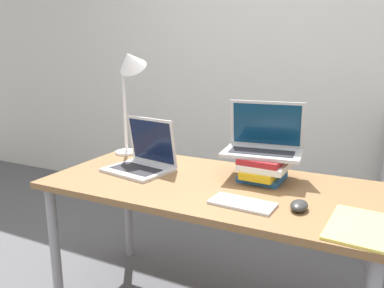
# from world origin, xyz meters

# --- Properties ---
(wall_back) EXTENTS (8.00, 0.05, 2.70)m
(wall_back) POSITION_xyz_m (0.00, 1.88, 1.35)
(wall_back) COLOR silver
(wall_back) RESTS_ON ground_plane
(desk) EXTENTS (1.57, 0.75, 0.72)m
(desk) POSITION_xyz_m (0.00, 0.38, 0.65)
(desk) COLOR brown
(desk) RESTS_ON ground_plane
(laptop_left) EXTENTS (0.36, 0.32, 0.27)m
(laptop_left) POSITION_xyz_m (-0.41, 0.41, 0.78)
(laptop_left) COLOR silver
(laptop_left) RESTS_ON desk
(book_stack) EXTENTS (0.23, 0.28, 0.12)m
(book_stack) POSITION_xyz_m (0.21, 0.53, 0.79)
(book_stack) COLOR #235693
(book_stack) RESTS_ON desk
(laptop_on_books) EXTENTS (0.40, 0.28, 0.25)m
(laptop_on_books) POSITION_xyz_m (0.19, 0.57, 0.89)
(laptop_on_books) COLOR #B2B2B7
(laptop_on_books) RESTS_ON book_stack
(wireless_keyboard) EXTENTS (0.27, 0.14, 0.01)m
(wireless_keyboard) POSITION_xyz_m (0.22, 0.18, 0.73)
(wireless_keyboard) COLOR silver
(wireless_keyboard) RESTS_ON desk
(mouse) EXTENTS (0.07, 0.11, 0.04)m
(mouse) POSITION_xyz_m (0.44, 0.23, 0.74)
(mouse) COLOR #2D2D2D
(mouse) RESTS_ON desk
(notepad) EXTENTS (0.22, 0.33, 0.01)m
(notepad) POSITION_xyz_m (0.66, 0.17, 0.73)
(notepad) COLOR #EFE066
(notepad) RESTS_ON desk
(desk_lamp) EXTENTS (0.23, 0.20, 0.65)m
(desk_lamp) POSITION_xyz_m (-0.62, 0.61, 1.21)
(desk_lamp) COLOR white
(desk_lamp) RESTS_ON desk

